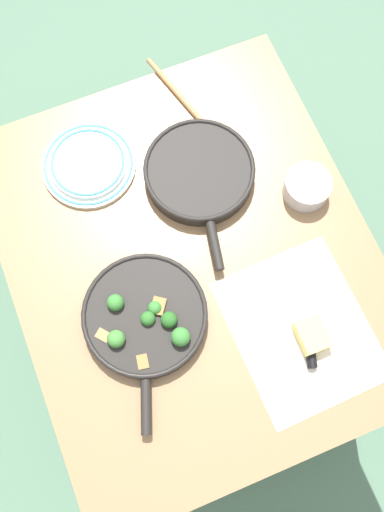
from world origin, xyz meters
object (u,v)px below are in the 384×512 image
at_px(cheese_block, 312,335).
at_px(skillet_eggs, 199,173).
at_px(wooden_spoon, 200,119).
at_px(grater_knife, 306,324).
at_px(dinner_plate_stack, 88,164).
at_px(skillet_broccoli, 145,318).
at_px(prep_bowl_steel, 307,187).

bearing_deg(cheese_block, skillet_eggs, 10.27).
distance_m(wooden_spoon, grater_knife, 0.61).
bearing_deg(dinner_plate_stack, cheese_block, -151.11).
xyz_separation_m(skillet_broccoli, grater_knife, (-0.16, -0.35, -0.02)).
distance_m(grater_knife, cheese_block, 0.03).
height_order(wooden_spoon, cheese_block, cheese_block).
height_order(grater_knife, cheese_block, cheese_block).
bearing_deg(skillet_eggs, dinner_plate_stack, -106.61).
bearing_deg(grater_knife, dinner_plate_stack, 47.48).
relative_size(skillet_eggs, cheese_block, 4.91).
height_order(skillet_broccoli, dinner_plate_stack, skillet_broccoli).
bearing_deg(prep_bowl_steel, wooden_spoon, 30.54).
xyz_separation_m(wooden_spoon, prep_bowl_steel, (-0.30, -0.17, 0.02)).
bearing_deg(skillet_broccoli, wooden_spoon, 164.25).
height_order(grater_knife, prep_bowl_steel, prep_bowl_steel).
relative_size(wooden_spoon, prep_bowl_steel, 3.15).
height_order(skillet_broccoli, cheese_block, skillet_broccoli).
xyz_separation_m(skillet_broccoli, wooden_spoon, (0.45, -0.33, -0.02)).
relative_size(wooden_spoon, dinner_plate_stack, 1.52).
bearing_deg(cheese_block, skillet_broccoli, 61.89).
relative_size(skillet_broccoli, dinner_plate_stack, 1.67).
height_order(skillet_broccoli, wooden_spoon, skillet_broccoli).
distance_m(skillet_broccoli, grater_knife, 0.39).
height_order(dinner_plate_stack, prep_bowl_steel, prep_bowl_steel).
bearing_deg(skillet_broccoli, dinner_plate_stack, -160.75).
relative_size(cheese_block, prep_bowl_steel, 0.70).
xyz_separation_m(dinner_plate_stack, prep_bowl_steel, (-0.28, -0.50, 0.02)).
distance_m(skillet_eggs, dinner_plate_stack, 0.29).
bearing_deg(wooden_spoon, cheese_block, -12.95).
distance_m(skillet_broccoli, prep_bowl_steel, 0.53).
height_order(wooden_spoon, prep_bowl_steel, prep_bowl_steel).
bearing_deg(grater_knife, skillet_eggs, 28.34).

